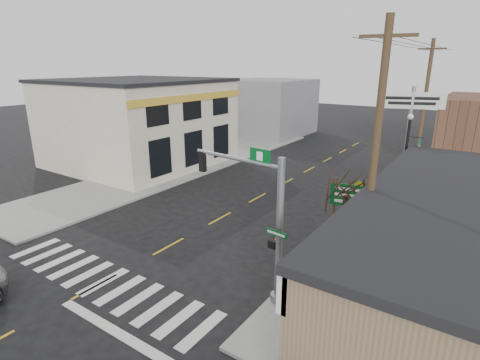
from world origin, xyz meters
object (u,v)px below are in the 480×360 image
Objects in this scene: bare_tree at (347,181)px; utility_pole_near at (373,167)px; traffic_signal_pole at (263,213)px; dance_center_sign at (410,119)px; lamp_post at (406,160)px; utility_pole_far at (423,113)px; fire_hydrant at (311,274)px; guide_sign at (348,202)px.

utility_pole_near is (1.18, -1.19, 0.99)m from bare_tree.
dance_center_sign reaches higher than traffic_signal_pole.
lamp_post is 2.44m from dance_center_sign.
dance_center_sign is 5.58m from utility_pole_far.
traffic_signal_pole is at bearing -86.22° from lamp_post.
utility_pole_near is at bearing -105.42° from dance_center_sign.
traffic_signal_pole is at bearing -124.87° from fire_hydrant.
traffic_signal_pole is 1.10× the size of bare_tree.
utility_pole_near is at bearing -69.04° from lamp_post.
utility_pole_near is at bearing -81.56° from utility_pole_far.
fire_hydrant is 9.07m from lamp_post.
fire_hydrant is 0.11× the size of dance_center_sign.
lamp_post is 7.13m from bare_tree.
utility_pole_near reaches higher than fire_hydrant.
utility_pole_far is (1.06, 11.02, 3.01)m from guide_sign.
lamp_post reaches higher than guide_sign.
lamp_post is 0.59× the size of utility_pole_far.
dance_center_sign is 0.73× the size of utility_pole_near.
utility_pole_far is at bearing 90.03° from traffic_signal_pole.
traffic_signal_pole is 0.78× the size of dance_center_sign.
dance_center_sign is 1.41× the size of bare_tree.
utility_pole_far is (2.06, 17.20, 1.69)m from traffic_signal_pole.
fire_hydrant is at bearing -98.03° from guide_sign.
dance_center_sign is at bearing 83.79° from fire_hydrant.
bare_tree is at bearing -112.74° from dance_center_sign.
traffic_signal_pole is at bearing -155.45° from utility_pole_near.
guide_sign is at bearing 104.85° from bare_tree.
guide_sign is 0.43× the size of dance_center_sign.
bare_tree is at bearing -78.12° from lamp_post.
lamp_post reaches higher than traffic_signal_pole.
dance_center_sign is 0.72× the size of utility_pole_far.
guide_sign is 3.91× the size of fire_hydrant.
guide_sign is 3.76m from bare_tree.
utility_pole_far reaches higher than lamp_post.
bare_tree is at bearing 65.36° from fire_hydrant.
utility_pole_far is at bearing 85.69° from utility_pole_near.
guide_sign is at bearing -90.59° from utility_pole_far.
lamp_post is at bearing 85.11° from utility_pole_near.
traffic_signal_pole is at bearing -91.92° from utility_pole_far.
utility_pole_near is (2.00, -4.28, 2.96)m from guide_sign.
bare_tree is at bearing -85.36° from guide_sign.
dance_center_sign is at bearing 87.09° from bare_tree.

